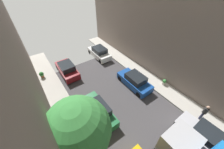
% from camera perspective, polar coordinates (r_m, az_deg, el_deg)
% --- Properties ---
extents(sidewalk_right, '(2.00, 44.00, 0.15)m').
position_cam_1_polar(sidewalk_right, '(14.96, 40.81, -18.39)').
color(sidewalk_right, '#B7B2A8').
rests_on(sidewalk_right, ground).
extents(parked_car_left_3, '(1.78, 4.20, 1.57)m').
position_cam_1_polar(parked_car_left_3, '(11.99, -6.32, -15.81)').
color(parked_car_left_3, '#1E6638').
rests_on(parked_car_left_3, ground).
extents(parked_car_left_4, '(1.78, 4.20, 1.57)m').
position_cam_1_polar(parked_car_left_4, '(17.06, -19.26, 2.17)').
color(parked_car_left_4, maroon).
rests_on(parked_car_left_4, ground).
extents(parked_car_right_2, '(1.78, 4.20, 1.57)m').
position_cam_1_polar(parked_car_right_2, '(12.89, 35.98, -21.67)').
color(parked_car_right_2, silver).
rests_on(parked_car_right_2, ground).
extents(parked_car_right_3, '(1.78, 4.20, 1.57)m').
position_cam_1_polar(parked_car_right_3, '(14.72, 9.96, -2.79)').
color(parked_car_right_3, '#194799').
rests_on(parked_car_right_3, ground).
extents(parked_car_right_4, '(1.78, 4.20, 1.57)m').
position_cam_1_polar(parked_car_right_4, '(19.55, -5.61, 9.61)').
color(parked_car_right_4, white).
rests_on(parked_car_right_4, ground).
extents(pedestrian, '(0.40, 0.36, 1.72)m').
position_cam_1_polar(pedestrian, '(13.90, 35.72, -13.34)').
color(pedestrian, '#2D334C').
rests_on(pedestrian, sidewalk_right).
extents(street_tree_0, '(3.20, 3.20, 6.25)m').
position_cam_1_polar(street_tree_0, '(6.73, -14.90, -22.53)').
color(street_tree_0, brown).
rests_on(street_tree_0, sidewalk_left).
extents(potted_plant_2, '(0.53, 0.53, 0.76)m').
position_cam_1_polar(potted_plant_2, '(17.74, -28.69, -0.01)').
color(potted_plant_2, brown).
rests_on(potted_plant_2, sidewalk_left).
extents(potted_plant_4, '(0.42, 0.42, 0.68)m').
position_cam_1_polar(potted_plant_4, '(15.85, 22.11, -3.03)').
color(potted_plant_4, '#B2A899').
rests_on(potted_plant_4, sidewalk_right).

